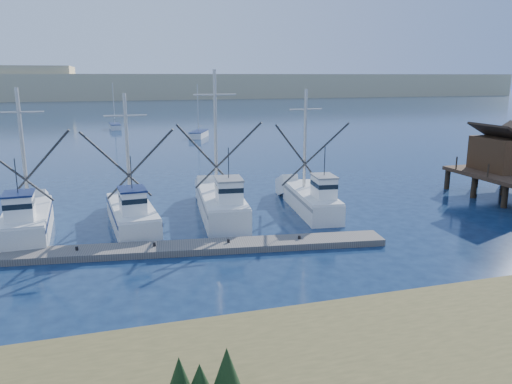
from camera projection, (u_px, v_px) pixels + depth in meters
ground at (313, 284)px, 22.80m from camera, size 500.00×500.00×0.00m
floating_dock at (136, 250)px, 26.68m from camera, size 27.45×5.58×0.37m
dune_ridge at (123, 86)px, 217.41m from camera, size 360.00×60.00×10.00m
trawler_fleet at (135, 213)px, 31.11m from camera, size 27.47×8.65×9.71m
sailboat_near at (199, 134)px, 76.98m from camera, size 3.89×5.66×8.10m
sailboat_far at (115, 126)px, 88.68m from camera, size 2.01×4.86×8.10m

